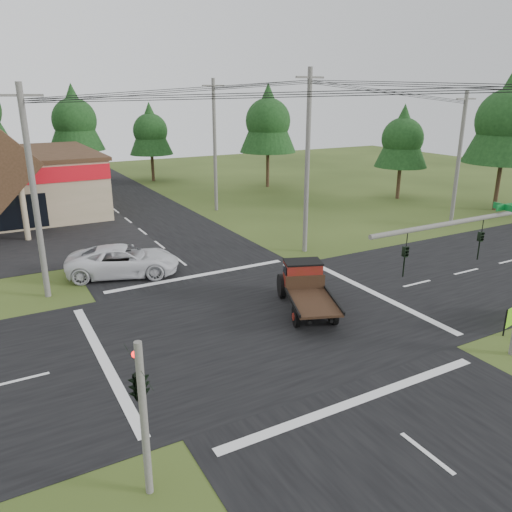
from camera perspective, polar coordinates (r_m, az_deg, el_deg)
ground at (r=23.02m, az=0.30°, el=-7.60°), size 120.00×120.00×0.00m
road_ns at (r=23.02m, az=0.30°, el=-7.58°), size 12.00×120.00×0.02m
road_ew at (r=23.02m, az=0.30°, el=-7.57°), size 120.00×12.00×0.02m
traffic_signal_mast at (r=19.96m, az=26.30°, el=0.00°), size 8.12×0.24×7.00m
traffic_signal_corner at (r=12.83m, az=-13.32°, el=-12.67°), size 0.53×2.48×4.40m
utility_pole_nw at (r=26.57m, az=-24.05°, el=6.57°), size 2.00×0.30×10.50m
utility_pole_ne at (r=32.05m, az=5.89°, el=10.66°), size 2.00×0.30×11.50m
utility_pole_far at (r=41.69m, az=22.16°, el=10.25°), size 2.00×0.30×10.20m
utility_pole_n at (r=44.21m, az=-4.73°, el=12.53°), size 2.00×0.30×11.20m
tree_row_d at (r=60.99m, az=-20.08°, el=14.60°), size 6.16×6.16×11.11m
tree_row_e at (r=60.99m, az=-11.99°, el=14.00°), size 5.04×5.04×9.09m
tree_side_ne at (r=55.79m, az=1.38°, el=15.41°), size 6.16×6.16×11.11m
tree_side_e_near at (r=51.24m, az=16.42°, el=12.96°), size 5.04×5.04×9.09m
tree_side_e_far at (r=49.05m, az=26.85°, el=13.97°), size 6.72×6.72×12.12m
antique_flatbed_truck at (r=23.84m, az=5.90°, el=-3.84°), size 3.81×5.70×2.23m
white_pickup at (r=29.53m, az=-14.93°, el=-0.52°), size 6.85×4.78×1.74m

